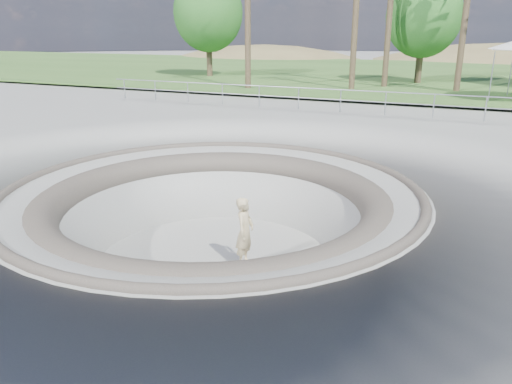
% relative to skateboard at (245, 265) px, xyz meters
% --- Properties ---
extents(ground, '(180.00, 180.00, 0.00)m').
position_rel_skateboard_xyz_m(ground, '(-0.90, 0.09, 1.84)').
color(ground, gray).
rests_on(ground, ground).
extents(skate_bowl, '(14.00, 14.00, 4.10)m').
position_rel_skateboard_xyz_m(skate_bowl, '(-0.90, 0.09, 0.01)').
color(skate_bowl, gray).
rests_on(skate_bowl, ground).
extents(grass_strip, '(180.00, 36.00, 0.12)m').
position_rel_skateboard_xyz_m(grass_strip, '(-0.90, 34.09, 2.06)').
color(grass_strip, '#355D25').
rests_on(grass_strip, ground).
extents(distant_hills, '(103.20, 45.00, 28.60)m').
position_rel_skateboard_xyz_m(distant_hills, '(2.88, 57.26, -5.18)').
color(distant_hills, brown).
rests_on(distant_hills, ground).
extents(safety_railing, '(25.00, 0.06, 1.03)m').
position_rel_skateboard_xyz_m(safety_railing, '(-0.90, 12.09, 2.53)').
color(safety_railing, '#979B9F').
rests_on(safety_railing, ground).
extents(skateboard, '(0.78, 0.38, 0.08)m').
position_rel_skateboard_xyz_m(skateboard, '(0.00, 0.00, 0.00)').
color(skateboard, brown).
rests_on(skateboard, ground).
extents(skater, '(0.46, 0.66, 1.74)m').
position_rel_skateboard_xyz_m(skater, '(0.00, -0.00, 0.89)').
color(skater, tan).
rests_on(skater, skateboard).
extents(bushy_tree_left, '(5.34, 4.85, 7.70)m').
position_rel_skateboard_xyz_m(bushy_tree_left, '(-14.72, 24.91, 6.78)').
color(bushy_tree_left, brown).
rests_on(bushy_tree_left, ground).
extents(bushy_tree_mid, '(4.90, 4.45, 7.07)m').
position_rel_skateboard_xyz_m(bushy_tree_mid, '(0.81, 25.97, 6.39)').
color(bushy_tree_mid, brown).
rests_on(bushy_tree_mid, ground).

